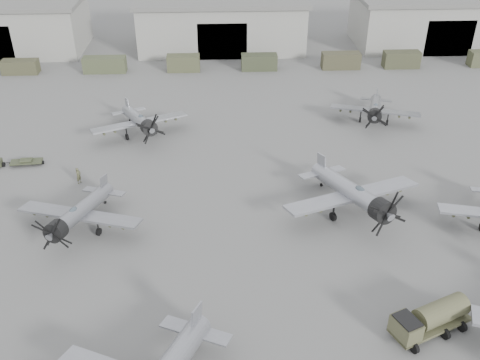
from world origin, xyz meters
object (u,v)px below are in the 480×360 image
(tug_trailer, at_px, (6,162))
(ground_crew, at_px, (79,176))
(aircraft_mid_1, at_px, (78,214))
(fuel_tanker, at_px, (431,318))
(aircraft_far_1, at_px, (375,109))
(aircraft_mid_2, at_px, (355,194))
(aircraft_far_0, at_px, (140,121))

(tug_trailer, distance_m, ground_crew, 9.61)
(aircraft_mid_1, distance_m, fuel_tanker, 30.40)
(aircraft_mid_1, relative_size, aircraft_far_1, 1.03)
(aircraft_mid_2, distance_m, fuel_tanker, 14.72)
(aircraft_mid_1, bearing_deg, ground_crew, 119.42)
(ground_crew, bearing_deg, aircraft_far_0, -2.93)
(fuel_tanker, bearing_deg, ground_crew, 119.98)
(aircraft_far_0, bearing_deg, fuel_tanker, -77.39)
(aircraft_far_1, bearing_deg, aircraft_mid_2, -92.69)
(aircraft_mid_1, distance_m, aircraft_far_0, 19.37)
(aircraft_mid_2, relative_size, tug_trailer, 2.25)
(aircraft_mid_2, distance_m, aircraft_far_1, 21.22)
(aircraft_mid_2, xyz_separation_m, ground_crew, (-27.17, 7.20, -1.58))
(fuel_tanker, relative_size, tug_trailer, 1.09)
(fuel_tanker, xyz_separation_m, tug_trailer, (-38.12, 25.67, -0.93))
(ground_crew, bearing_deg, aircraft_mid_1, -143.39)
(aircraft_mid_2, relative_size, aircraft_far_1, 1.21)
(aircraft_mid_1, height_order, aircraft_far_1, aircraft_mid_1)
(tug_trailer, bearing_deg, aircraft_far_1, 6.51)
(aircraft_mid_2, bearing_deg, tug_trailer, 142.43)
(ground_crew, bearing_deg, aircraft_far_1, -45.56)
(aircraft_far_0, bearing_deg, aircraft_far_1, -19.64)
(ground_crew, bearing_deg, aircraft_mid_2, -80.71)
(aircraft_mid_2, bearing_deg, aircraft_mid_1, 163.01)
(aircraft_mid_2, xyz_separation_m, tug_trailer, (-35.92, 11.15, -2.03))
(aircraft_mid_1, bearing_deg, fuel_tanker, -8.46)
(aircraft_far_1, bearing_deg, aircraft_mid_1, -129.31)
(aircraft_far_1, distance_m, ground_crew, 36.72)
(fuel_tanker, height_order, ground_crew, fuel_tanker)
(aircraft_mid_2, height_order, ground_crew, aircraft_mid_2)
(aircraft_mid_2, relative_size, fuel_tanker, 2.07)
(tug_trailer, height_order, ground_crew, ground_crew)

